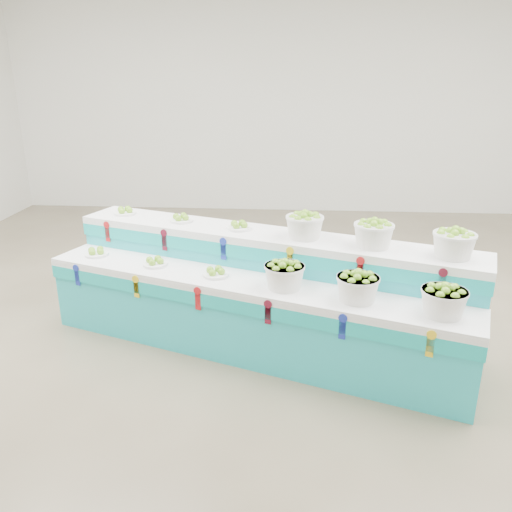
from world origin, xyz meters
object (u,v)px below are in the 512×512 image
plate_upper_mid (181,217)px  basket_lower_left (284,274)px  display_stand (256,293)px  basket_upper_right (454,243)px

plate_upper_mid → basket_lower_left: bearing=-40.5°
plate_upper_mid → display_stand: bearing=-34.6°
display_stand → basket_lower_left: bearing=-33.5°
display_stand → basket_lower_left: 0.55m
basket_lower_left → basket_upper_right: bearing=1.3°
basket_lower_left → plate_upper_mid: bearing=139.5°
basket_upper_right → plate_upper_mid: bearing=160.1°
display_stand → plate_upper_mid: 1.11m
plate_upper_mid → basket_upper_right: size_ratio=0.68×
display_stand → plate_upper_mid: (-0.79, 0.55, 0.55)m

